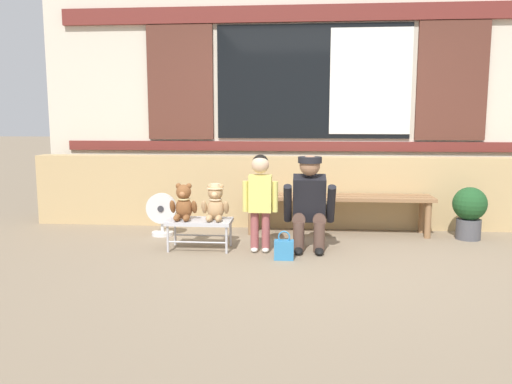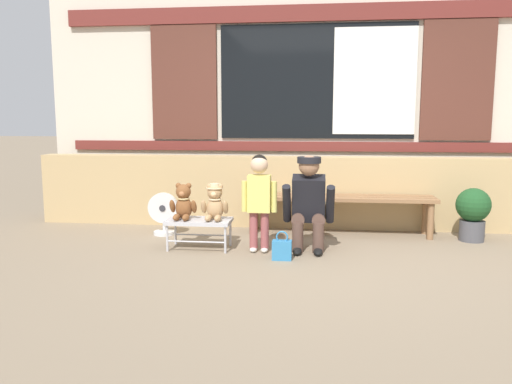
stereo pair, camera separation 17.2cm
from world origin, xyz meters
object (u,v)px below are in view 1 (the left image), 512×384
small_display_bench (200,223)px  teddy_bear_plain (184,203)px  wooden_bench_long (338,201)px  handbag_on_ground (284,249)px  teddy_bear_with_hat (215,203)px  child_standing (260,192)px  floor_fan (162,215)px  adult_crouching (310,202)px  potted_plant (469,210)px

small_display_bench → teddy_bear_plain: teddy_bear_plain is taller
wooden_bench_long → handbag_on_ground: bearing=-116.8°
wooden_bench_long → teddy_bear_with_hat: bearing=-147.2°
child_standing → floor_fan: bearing=152.2°
wooden_bench_long → small_display_bench: bearing=-150.2°
wooden_bench_long → child_standing: bearing=-133.1°
adult_crouching → potted_plant: 1.84m
child_standing → handbag_on_ground: 0.61m
child_standing → floor_fan: size_ratio=2.00×
wooden_bench_long → handbag_on_ground: 1.29m
child_standing → adult_crouching: (0.49, 0.11, -0.11)m
handbag_on_ground → floor_fan: (-1.39, 0.86, 0.14)m
adult_crouching → floor_fan: 1.73m
adult_crouching → handbag_on_ground: adult_crouching is taller
child_standing → adult_crouching: bearing=12.7°
wooden_bench_long → teddy_bear_with_hat: (-1.26, -0.81, 0.10)m
teddy_bear_plain → potted_plant: 3.06m
teddy_bear_plain → wooden_bench_long: bearing=27.2°
small_display_bench → floor_fan: floor_fan is taller
potted_plant → floor_fan: bearing=-178.0°
child_standing → adult_crouching: 0.51m
teddy_bear_plain → handbag_on_ground: 1.12m
wooden_bench_long → adult_crouching: bearing=-113.2°
potted_plant → floor_fan: (-3.36, -0.12, -0.08)m
small_display_bench → teddy_bear_with_hat: (0.16, 0.00, 0.21)m
teddy_bear_plain → teddy_bear_with_hat: size_ratio=1.00×
adult_crouching → child_standing: bearing=-167.3°
wooden_bench_long → child_standing: (-0.81, -0.87, 0.22)m
teddy_bear_plain → child_standing: size_ratio=0.38×
wooden_bench_long → teddy_bear_plain: 1.78m
child_standing → small_display_bench: bearing=175.1°
teddy_bear_with_hat → child_standing: child_standing is taller
small_display_bench → child_standing: 0.69m
small_display_bench → teddy_bear_with_hat: 0.26m
child_standing → handbag_on_ground: bearing=-46.8°
wooden_bench_long → teddy_bear_plain: teddy_bear_plain is taller
potted_plant → small_display_bench: bearing=-166.7°
teddy_bear_plain → teddy_bear_with_hat: bearing=0.1°
wooden_bench_long → teddy_bear_with_hat: 1.51m
small_display_bench → adult_crouching: adult_crouching is taller
wooden_bench_long → floor_fan: bearing=-172.4°
handbag_on_ground → teddy_bear_with_hat: bearing=155.7°
teddy_bear_with_hat → handbag_on_ground: (0.69, -0.31, -0.38)m
adult_crouching → floor_fan: (-1.64, 0.50, -0.24)m
small_display_bench → child_standing: child_standing is taller
small_display_bench → teddy_bear_with_hat: size_ratio=1.76×
wooden_bench_long → child_standing: child_standing is taller
teddy_bear_plain → floor_fan: bearing=124.5°
wooden_bench_long → adult_crouching: size_ratio=2.21×
wooden_bench_long → potted_plant: bearing=-6.0°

